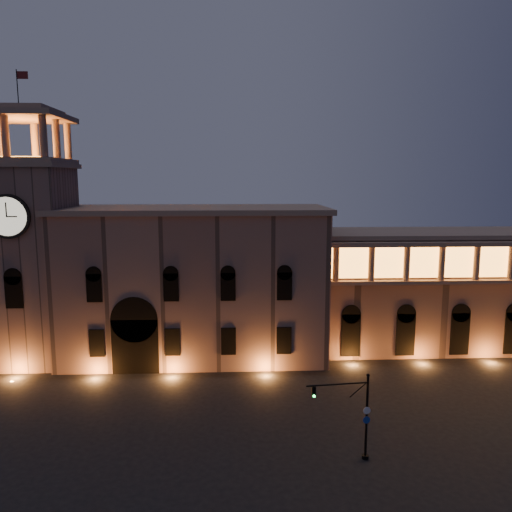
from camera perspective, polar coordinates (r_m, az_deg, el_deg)
The scene contains 5 objects.
ground at distance 41.47m, azimuth -6.35°, elevation -21.37°, with size 160.00×160.00×0.00m, color black.
government_building at distance 59.13m, azimuth -7.10°, elevation -3.00°, with size 30.80×12.80×17.60m.
clock_tower at distance 61.87m, azimuth -24.50°, elevation 0.30°, with size 9.80×9.80×32.40m.
colonnade_wing at distance 67.83m, azimuth 23.19°, elevation -3.37°, with size 40.60×11.50×14.50m.
traffic_light at distance 39.37m, azimuth 11.36°, elevation -17.41°, with size 4.89×0.88×6.73m.
Camera 1 is at (2.73, -35.76, 20.84)m, focal length 35.00 mm.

